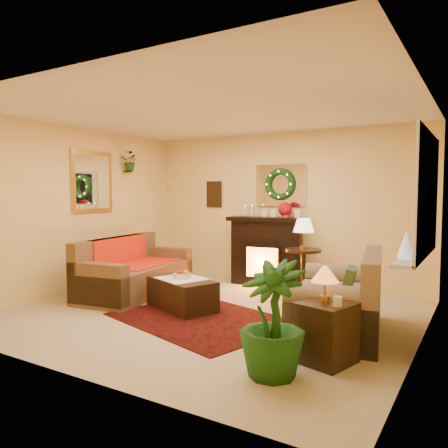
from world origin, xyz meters
The scene contains 31 objects.
floor centered at (0.00, 0.00, 0.00)m, with size 5.00×5.00×0.00m, color beige.
ceiling centered at (0.00, 0.00, 2.60)m, with size 5.00×5.00×0.00m, color white.
wall_back centered at (0.00, 2.25, 1.30)m, with size 5.00×5.00×0.00m, color #EFD88C.
wall_front centered at (0.00, -2.25, 1.30)m, with size 5.00×5.00×0.00m, color #EFD88C.
wall_left centered at (-2.50, 0.00, 1.30)m, with size 4.50×4.50×0.00m, color #EFD88C.
wall_right centered at (2.50, 0.00, 1.30)m, with size 4.50×4.50×0.00m, color #EFD88C.
area_rug centered at (0.06, -0.28, 0.01)m, with size 2.11×1.58×0.01m, color #550304.
sofa centered at (-1.57, 0.33, 0.43)m, with size 0.90×2.04×0.88m, color #3C2817.
red_throw centered at (-1.65, 0.50, 0.46)m, with size 0.81×1.32×0.02m, color #E54C21.
fireplace centered at (-0.15, 2.04, 0.55)m, with size 1.19×0.38×1.09m, color black.
poinsettia centered at (0.18, 2.02, 1.30)m, with size 0.23×0.23×0.23m, color #A70717.
mantel_candle_a centered at (-0.59, 2.04, 1.26)m, with size 0.06×0.06×0.17m, color silver.
mantel_candle_b centered at (-0.43, 2.01, 1.26)m, with size 0.06×0.06×0.17m, color white.
mantel_mirror centered at (0.00, 2.23, 1.70)m, with size 0.92×0.02×0.72m, color white.
wreath centered at (0.00, 2.19, 1.72)m, with size 0.55×0.55×0.11m, color #194719.
wall_art centered at (-1.35, 2.23, 1.55)m, with size 0.32×0.03×0.48m, color #381E11.
gold_mirror centered at (-2.48, 0.30, 1.75)m, with size 0.03×0.84×1.00m, color gold.
hanging_plant centered at (-2.34, 1.05, 1.97)m, with size 0.33×0.28×0.36m, color #194719.
loveseat centered at (1.64, 0.10, 0.42)m, with size 0.91×1.57×0.91m, color gray.
window_frame centered at (2.48, 0.55, 1.55)m, with size 0.03×1.86×1.36m, color white.
window_glass centered at (2.47, 0.55, 1.55)m, with size 0.02×1.70×1.22m, color black.
window_sill centered at (2.38, 0.55, 0.87)m, with size 0.22×1.86×0.04m, color white.
mini_tree centered at (2.34, 0.13, 1.04)m, with size 0.19×0.19×0.28m, color white.
sill_plant centered at (2.39, 1.21, 1.08)m, with size 0.26×0.21×0.48m, color black.
side_table_round centered at (0.64, 1.67, 0.33)m, with size 0.54×0.54×0.71m, color black.
lamp_cream centered at (0.64, 1.65, 0.88)m, with size 0.32×0.32×0.49m, color beige.
end_table_square centered at (1.81, -0.83, 0.27)m, with size 0.46×0.46×0.56m, color black.
lamp_tiffany centered at (1.79, -0.81, 0.74)m, with size 0.26×0.26×0.38m, color orange.
coffee_table centered at (-0.44, -0.02, 0.21)m, with size 0.99×0.54×0.41m, color #451E14.
fruit_bowl centered at (-0.45, 0.00, 0.45)m, with size 0.27×0.27×0.06m, color beige.
floor_palm centered at (1.52, -1.38, 0.45)m, with size 1.68×1.68×2.99m, color #143519.
Camera 1 is at (3.04, -4.70, 1.56)m, focal length 35.00 mm.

